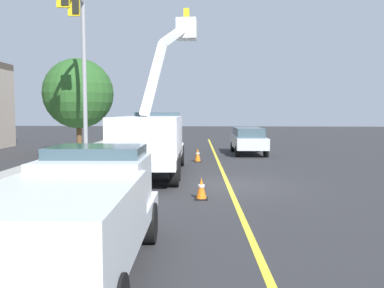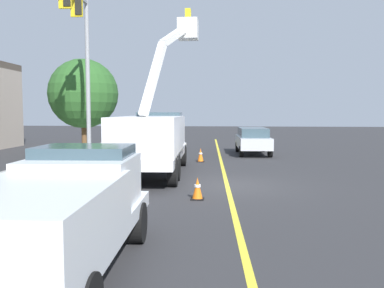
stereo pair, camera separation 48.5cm
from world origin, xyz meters
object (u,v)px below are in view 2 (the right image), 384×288
at_px(service_pickup_truck, 58,211).
at_px(traffic_signal_mast, 77,36).
at_px(traffic_cone_mid_rear, 201,155).
at_px(utility_bucket_truck, 154,137).
at_px(traffic_cone_mid_front, 197,189).
at_px(passing_minivan, 253,139).

xyz_separation_m(service_pickup_truck, traffic_signal_mast, (12.71, 4.45, 5.15)).
bearing_deg(service_pickup_truck, traffic_signal_mast, 19.31).
distance_m(service_pickup_truck, traffic_cone_mid_rear, 15.68).
distance_m(utility_bucket_truck, traffic_cone_mid_front, 5.67).
bearing_deg(traffic_signal_mast, traffic_cone_mid_front, -136.37).
relative_size(utility_bucket_truck, traffic_signal_mast, 0.94).
relative_size(traffic_cone_mid_front, traffic_signal_mast, 0.08).
xyz_separation_m(passing_minivan, traffic_cone_mid_rear, (-4.22, 3.03, -0.61)).
distance_m(traffic_cone_mid_rear, traffic_signal_mast, 8.66).
relative_size(service_pickup_truck, traffic_signal_mast, 0.64).
bearing_deg(passing_minivan, traffic_signal_mast, 129.42).
bearing_deg(traffic_cone_mid_rear, traffic_signal_mast, 117.26).
distance_m(service_pickup_truck, traffic_signal_mast, 14.42).
bearing_deg(service_pickup_truck, traffic_cone_mid_front, -15.92).
distance_m(traffic_cone_mid_front, traffic_cone_mid_rear, 9.44).
bearing_deg(traffic_cone_mid_rear, passing_minivan, -35.69).
xyz_separation_m(utility_bucket_truck, service_pickup_truck, (-11.20, -0.55, -0.50)).
relative_size(service_pickup_truck, traffic_cone_mid_rear, 7.66).
bearing_deg(utility_bucket_truck, passing_minivan, -28.90).
xyz_separation_m(service_pickup_truck, traffic_cone_mid_front, (6.19, -1.77, -0.78)).
bearing_deg(traffic_signal_mast, passing_minivan, -50.58).
distance_m(passing_minivan, traffic_cone_mid_rear, 5.23).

